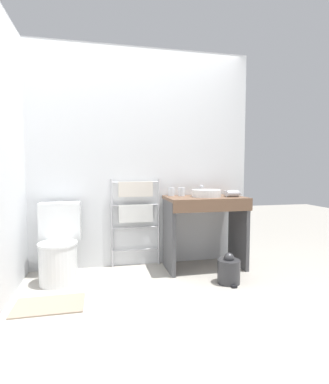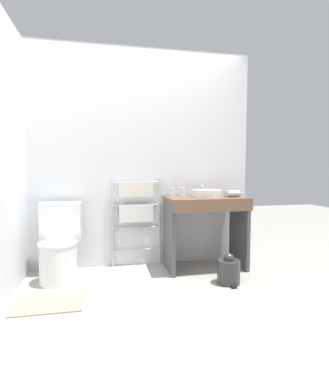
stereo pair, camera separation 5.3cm
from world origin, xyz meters
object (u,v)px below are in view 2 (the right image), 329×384
sink_basin (207,193)px  hair_dryer (233,194)px  toilet (59,247)px  trash_bin (229,271)px  cup_near_edge (182,192)px  towel_radiator (136,207)px  cup_near_wall (172,192)px

sink_basin → hair_dryer: (0.29, -0.06, -0.01)m
toilet → trash_bin: (1.66, -0.45, -0.21)m
trash_bin → cup_near_edge: bearing=117.1°
hair_dryer → towel_radiator: bearing=163.8°
cup_near_edge → toilet: bearing=-172.6°
toilet → cup_near_wall: size_ratio=8.31×
cup_near_wall → towel_radiator: bearing=171.6°
hair_dryer → cup_near_wall: bearing=159.3°
cup_near_wall → hair_dryer: (0.65, -0.25, -0.01)m
cup_near_wall → toilet: bearing=-170.1°
cup_near_wall → sink_basin: bearing=-26.9°
cup_near_wall → trash_bin: bearing=-57.1°
sink_basin → trash_bin: sink_basin is taller
cup_near_edge → trash_bin: cup_near_edge is taller
cup_near_edge → trash_bin: 1.02m
toilet → hair_dryer: hair_dryer is taller
toilet → towel_radiator: towel_radiator is taller
sink_basin → hair_dryer: sink_basin is taller
hair_dryer → cup_near_edge: bearing=159.3°
toilet → cup_near_edge: bearing=7.4°
cup_near_wall → cup_near_edge: cup_near_edge is taller
toilet → cup_near_wall: bearing=9.9°
sink_basin → cup_near_edge: size_ratio=3.31×
cup_near_wall → cup_near_edge: size_ratio=0.95×
cup_near_edge → hair_dryer: cup_near_edge is taller
towel_radiator → cup_near_wall: bearing=-8.4°
towel_radiator → trash_bin: towel_radiator is taller
cup_near_wall → cup_near_edge: bearing=-20.7°
sink_basin → trash_bin: 0.88m
toilet → towel_radiator: (0.82, 0.28, 0.35)m
toilet → towel_radiator: bearing=18.5°
cup_near_wall → trash_bin: (0.43, -0.66, -0.74)m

